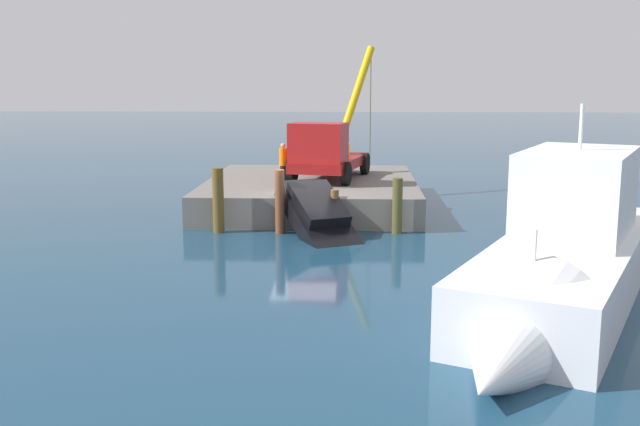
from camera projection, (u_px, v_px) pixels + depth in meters
name	position (u px, v px, depth m)	size (l,w,h in m)	color
ground	(304.00, 229.00, 28.38)	(200.00, 200.00, 0.00)	navy
dock	(312.00, 193.00, 33.28)	(10.92, 9.23, 1.23)	slate
crane_truck	(327.00, 151.00, 32.56)	(7.20, 3.94, 6.03)	maroon
dock_worker	(283.00, 163.00, 31.82)	(0.34, 0.34, 1.72)	black
salvaged_car	(318.00, 216.00, 27.07)	(4.68, 3.56, 2.71)	black
moored_yacht	(557.00, 282.00, 18.00)	(13.98, 8.99, 6.23)	white
piling_near	(218.00, 200.00, 27.51)	(0.41, 0.41, 2.43)	brown
piling_mid	(280.00, 202.00, 27.36)	(0.35, 0.35, 2.38)	brown
piling_far	(335.00, 212.00, 27.23)	(0.30, 0.30, 1.67)	brown
piling_end	(397.00, 206.00, 27.36)	(0.38, 0.38, 2.07)	#4F4A24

